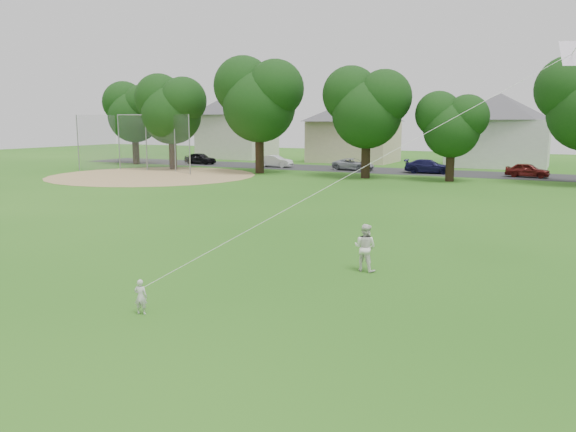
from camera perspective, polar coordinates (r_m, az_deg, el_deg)
The scene contains 10 objects.
ground at distance 13.59m, azimuth -4.99°, elevation -10.79°, with size 160.00×160.00×0.00m, color #1F5613.
street at distance 53.47m, azimuth 19.25°, elevation 4.00°, with size 90.00×7.00×0.01m, color #2D2D30.
dirt_infield at distance 50.99m, azimuth -13.56°, elevation 4.02°, with size 18.00×18.00×0.02m, color #9E7F51.
toddler at distance 14.46m, azimuth -14.73°, elevation -7.94°, with size 0.33×0.21×0.89m, color silver.
older_boy at distance 18.03m, azimuth 7.83°, elevation -3.19°, with size 0.74×0.58×1.53m, color white.
kite at distance 15.79m, azimuth 9.31°, elevation 5.80°, with size 5.04×5.14×14.51m.
baseball_backstop at distance 55.88m, azimuth -14.55°, elevation 7.19°, with size 12.16×3.22×5.34m.
tree_row at distance 46.29m, azimuth 19.42°, elevation 11.14°, with size 82.21×9.64×10.90m.
parked_cars at distance 53.20m, azimuth 14.31°, elevation 4.86°, with size 54.01×2.42×1.27m.
house_row at distance 63.28m, azimuth 20.00°, elevation 9.06°, with size 77.02×14.15×10.14m.
Camera 1 is at (6.71, -10.84, 4.73)m, focal length 35.00 mm.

